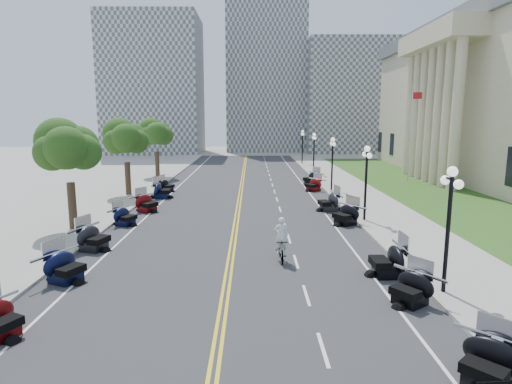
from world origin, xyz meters
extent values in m
plane|color=gray|center=(0.00, 0.00, 0.00)|extent=(160.00, 160.00, 0.00)
cube|color=#333335|center=(0.00, 10.00, 0.00)|extent=(16.00, 90.00, 0.01)
cube|color=yellow|center=(-0.12, 10.00, 0.01)|extent=(0.12, 90.00, 0.00)
cube|color=yellow|center=(0.12, 10.00, 0.01)|extent=(0.12, 90.00, 0.00)
cube|color=white|center=(6.40, 10.00, 0.01)|extent=(0.12, 90.00, 0.00)
cube|color=white|center=(-6.40, 10.00, 0.01)|extent=(0.12, 90.00, 0.00)
cube|color=white|center=(3.20, -12.00, 0.01)|extent=(0.12, 2.00, 0.00)
cube|color=white|center=(3.20, -8.00, 0.01)|extent=(0.12, 2.00, 0.00)
cube|color=white|center=(3.20, -4.00, 0.01)|extent=(0.12, 2.00, 0.00)
cube|color=white|center=(3.20, 0.00, 0.01)|extent=(0.12, 2.00, 0.00)
cube|color=white|center=(3.20, 4.00, 0.01)|extent=(0.12, 2.00, 0.00)
cube|color=white|center=(3.20, 8.00, 0.01)|extent=(0.12, 2.00, 0.00)
cube|color=white|center=(3.20, 12.00, 0.01)|extent=(0.12, 2.00, 0.00)
cube|color=white|center=(3.20, 16.00, 0.01)|extent=(0.12, 2.00, 0.00)
cube|color=white|center=(3.20, 20.00, 0.01)|extent=(0.12, 2.00, 0.00)
cube|color=white|center=(3.20, 24.00, 0.01)|extent=(0.12, 2.00, 0.00)
cube|color=white|center=(3.20, 28.00, 0.01)|extent=(0.12, 2.00, 0.00)
cube|color=white|center=(3.20, 32.00, 0.01)|extent=(0.12, 2.00, 0.00)
cube|color=white|center=(3.20, 36.00, 0.01)|extent=(0.12, 2.00, 0.00)
cube|color=white|center=(3.20, 40.00, 0.01)|extent=(0.12, 2.00, 0.00)
cube|color=white|center=(3.20, 44.00, 0.01)|extent=(0.12, 2.00, 0.00)
cube|color=white|center=(3.20, 48.00, 0.01)|extent=(0.12, 2.00, 0.00)
cube|color=white|center=(3.20, 52.00, 0.01)|extent=(0.12, 2.00, 0.00)
cube|color=#9E9991|center=(10.50, 10.00, 0.07)|extent=(5.00, 90.00, 0.15)
cube|color=#9E9991|center=(-10.50, 10.00, 0.07)|extent=(5.00, 90.00, 0.15)
cube|color=#356023|center=(17.50, 18.00, 0.05)|extent=(9.00, 60.00, 0.10)
cube|color=gray|center=(-18.00, 62.00, 13.00)|extent=(18.00, 14.00, 26.00)
cube|color=gray|center=(4.00, 68.00, 15.00)|extent=(16.00, 12.00, 30.00)
cube|color=gray|center=(22.00, 65.00, 11.00)|extent=(20.00, 14.00, 22.00)
imported|color=#A51414|center=(2.48, -3.91, 0.57)|extent=(0.59, 1.92, 1.15)
imported|color=white|center=(2.48, -3.91, 2.07)|extent=(0.68, 0.44, 1.86)
camera|label=1|loc=(1.06, -23.85, 6.89)|focal=30.00mm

